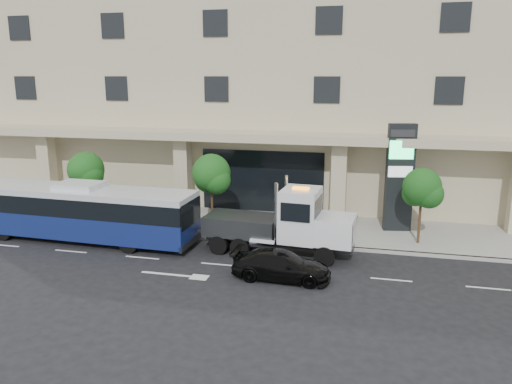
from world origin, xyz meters
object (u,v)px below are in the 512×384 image
Objects in this scene: city_bus at (81,211)px; black_sedan at (281,265)px; signage_pylon at (400,177)px; tow_truck at (285,224)px.

black_sedan is (11.57, -2.75, -1.02)m from city_bus.
signage_pylon reaches higher than city_bus.
black_sedan is (0.37, -3.07, -0.97)m from tow_truck.
city_bus is 11.94m from black_sedan.
tow_truck reaches higher than city_bus.
tow_truck is (11.20, 0.31, -0.05)m from city_bus.
city_bus is at bearing 77.84° from black_sedan.
tow_truck reaches higher than black_sedan.
city_bus is 11.20m from tow_truck.
signage_pylon reaches higher than tow_truck.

